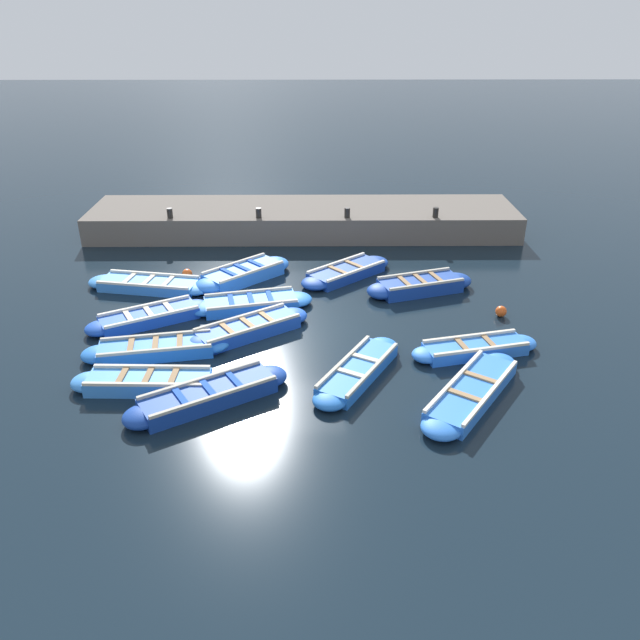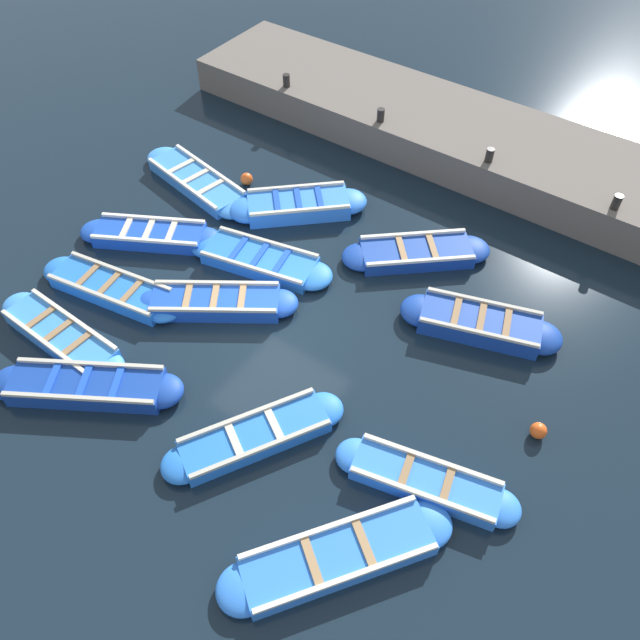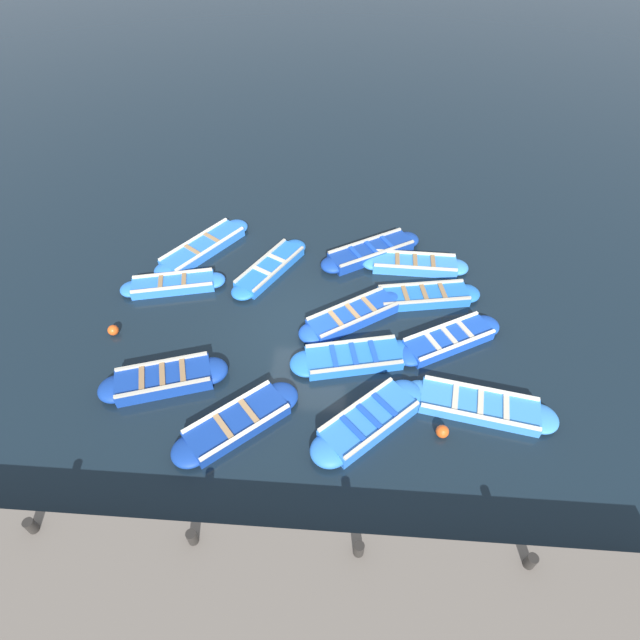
% 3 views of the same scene
% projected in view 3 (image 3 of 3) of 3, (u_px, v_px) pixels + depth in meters
% --- Properties ---
extents(ground_plane, '(120.00, 120.00, 0.00)m').
position_uv_depth(ground_plane, '(307.00, 326.00, 14.70)').
color(ground_plane, black).
extents(boat_tucked, '(1.66, 3.64, 0.36)m').
position_uv_depth(boat_tucked, '(353.00, 358.00, 13.67)').
color(boat_tucked, blue).
rests_on(boat_tucked, ground).
extents(boat_stern_in, '(3.03, 3.15, 0.46)m').
position_uv_depth(boat_stern_in, '(369.00, 421.00, 12.21)').
color(boat_stern_in, blue).
rests_on(boat_stern_in, ground).
extents(boat_end_of_row, '(1.44, 3.35, 0.36)m').
position_uv_depth(boat_end_of_row, '(173.00, 284.00, 15.75)').
color(boat_end_of_row, blue).
rests_on(boat_end_of_row, ground).
extents(boat_outer_right, '(1.58, 3.95, 0.36)m').
position_uv_depth(boat_outer_right, '(479.00, 406.00, 12.58)').
color(boat_outer_right, '#3884E0').
rests_on(boat_outer_right, ground).
extents(boat_outer_left, '(0.90, 3.52, 0.39)m').
position_uv_depth(boat_outer_left, '(414.00, 264.00, 16.41)').
color(boat_outer_left, '#3884E0').
rests_on(boat_outer_left, ground).
extents(boat_drifting, '(3.40, 2.41, 0.35)m').
position_uv_depth(boat_drifting, '(270.00, 268.00, 16.32)').
color(boat_drifting, blue).
rests_on(boat_drifting, ground).
extents(boat_broadside, '(2.96, 3.21, 0.38)m').
position_uv_depth(boat_broadside, '(237.00, 423.00, 12.23)').
color(boat_broadside, navy).
rests_on(boat_broadside, ground).
extents(boat_alongside, '(1.88, 3.47, 0.46)m').
position_uv_depth(boat_alongside, '(164.00, 380.00, 13.10)').
color(boat_alongside, navy).
rests_on(boat_alongside, ground).
extents(boat_far_corner, '(3.70, 2.98, 0.37)m').
position_uv_depth(boat_far_corner, '(203.00, 248.00, 17.06)').
color(boat_far_corner, blue).
rests_on(boat_far_corner, ground).
extents(boat_centre, '(2.64, 3.62, 0.42)m').
position_uv_depth(boat_centre, '(371.00, 252.00, 16.85)').
color(boat_centre, navy).
rests_on(boat_centre, ground).
extents(boat_inner_gap, '(2.35, 3.36, 0.38)m').
position_uv_depth(boat_inner_gap, '(448.00, 340.00, 14.12)').
color(boat_inner_gap, '#1947B7').
rests_on(boat_inner_gap, ground).
extents(boat_mid_row, '(1.40, 3.65, 0.38)m').
position_uv_depth(boat_mid_row, '(423.00, 296.00, 15.36)').
color(boat_mid_row, blue).
rests_on(boat_mid_row, ground).
extents(boat_bow_out, '(2.66, 3.38, 0.41)m').
position_uv_depth(boat_bow_out, '(353.00, 316.00, 14.75)').
color(boat_bow_out, '#1947B7').
rests_on(boat_bow_out, ground).
extents(quay_wall, '(3.29, 15.74, 0.95)m').
position_uv_depth(quay_wall, '(268.00, 631.00, 8.88)').
color(quay_wall, '#605951').
rests_on(quay_wall, ground).
extents(bollard_north, '(0.20, 0.20, 0.35)m').
position_uv_depth(bollard_north, '(31.00, 526.00, 9.53)').
color(bollard_north, black).
rests_on(bollard_north, quay_wall).
extents(bollard_mid_north, '(0.20, 0.20, 0.35)m').
position_uv_depth(bollard_mid_north, '(192.00, 537.00, 9.38)').
color(bollard_mid_north, black).
rests_on(bollard_mid_north, quay_wall).
extents(bollard_mid_south, '(0.20, 0.20, 0.35)m').
position_uv_depth(bollard_mid_south, '(359.00, 549.00, 9.23)').
color(bollard_mid_south, black).
rests_on(bollard_mid_south, quay_wall).
extents(bollard_south, '(0.20, 0.20, 0.35)m').
position_uv_depth(bollard_south, '(531.00, 561.00, 9.08)').
color(bollard_south, black).
rests_on(bollard_south, quay_wall).
extents(buoy_orange_near, '(0.31, 0.31, 0.31)m').
position_uv_depth(buoy_orange_near, '(113.00, 330.00, 14.38)').
color(buoy_orange_near, '#E05119').
rests_on(buoy_orange_near, ground).
extents(buoy_yellow_far, '(0.32, 0.32, 0.32)m').
position_uv_depth(buoy_yellow_far, '(442.00, 431.00, 12.06)').
color(buoy_yellow_far, '#E05119').
rests_on(buoy_yellow_far, ground).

